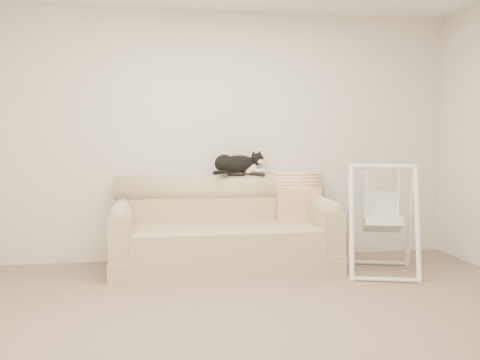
# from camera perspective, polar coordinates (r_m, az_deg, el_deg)

# --- Properties ---
(ground_plane) EXTENTS (5.00, 5.00, 0.00)m
(ground_plane) POSITION_cam_1_polar(r_m,az_deg,el_deg) (3.92, 1.81, -14.84)
(ground_plane) COLOR #776450
(ground_plane) RESTS_ON ground
(room_shell) EXTENTS (5.04, 4.04, 2.60)m
(room_shell) POSITION_cam_1_polar(r_m,az_deg,el_deg) (3.69, 1.87, 8.05)
(room_shell) COLOR beige
(room_shell) RESTS_ON ground
(sofa) EXTENTS (2.20, 0.93, 0.90)m
(sofa) POSITION_cam_1_polar(r_m,az_deg,el_deg) (5.37, -1.77, -5.52)
(sofa) COLOR #C1B696
(sofa) RESTS_ON ground
(remote_a) EXTENTS (0.18, 0.07, 0.03)m
(remote_a) POSITION_cam_1_polar(r_m,az_deg,el_deg) (5.54, -0.36, 0.64)
(remote_a) COLOR black
(remote_a) RESTS_ON sofa
(remote_b) EXTENTS (0.17, 0.12, 0.02)m
(remote_b) POSITION_cam_1_polar(r_m,az_deg,el_deg) (5.57, 1.85, 0.64)
(remote_b) COLOR black
(remote_b) RESTS_ON sofa
(tuxedo_cat) EXTENTS (0.60, 0.41, 0.25)m
(tuxedo_cat) POSITION_cam_1_polar(r_m,az_deg,el_deg) (5.54, -0.24, 1.72)
(tuxedo_cat) COLOR black
(tuxedo_cat) RESTS_ON sofa
(throw_blanket) EXTENTS (0.46, 0.38, 0.58)m
(throw_blanket) POSITION_cam_1_polar(r_m,az_deg,el_deg) (5.69, 5.97, -1.13)
(throw_blanket) COLOR #CB6D3D
(throw_blanket) RESTS_ON sofa
(baby_swing) EXTENTS (0.80, 0.83, 1.05)m
(baby_swing) POSITION_cam_1_polar(r_m,az_deg,el_deg) (5.26, 14.90, -4.02)
(baby_swing) COLOR white
(baby_swing) RESTS_ON ground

